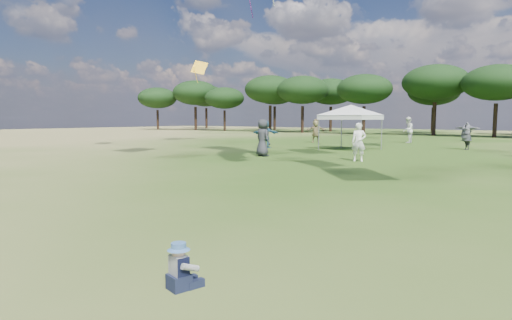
{
  "coord_description": "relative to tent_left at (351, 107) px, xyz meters",
  "views": [
    {
      "loc": [
        3.99,
        -1.18,
        1.85
      ],
      "look_at": [
        0.21,
        3.78,
        1.24
      ],
      "focal_mm": 30.0,
      "sensor_mm": 36.0,
      "label": 1
    }
  ],
  "objects": [
    {
      "name": "toddler",
      "position": [
        7.34,
        -20.04,
        -2.25
      ],
      "size": [
        0.38,
        0.41,
        0.52
      ],
      "rotation": [
        0.0,
        0.0,
        -0.24
      ],
      "color": "black",
      "rests_on": "ground"
    },
    {
      "name": "tent_left",
      "position": [
        0.0,
        0.0,
        0.0
      ],
      "size": [
        5.7,
        5.7,
        2.9
      ],
      "rotation": [
        0.0,
        0.0,
        -0.06
      ],
      "color": "gray",
      "rests_on": "ground"
    },
    {
      "name": "festival_crowd",
      "position": [
        6.89,
        2.72,
        -1.63
      ],
      "size": [
        29.23,
        20.29,
        1.92
      ],
      "color": "navy",
      "rests_on": "ground"
    }
  ]
}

